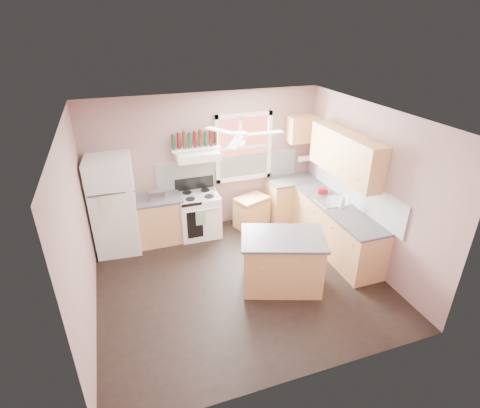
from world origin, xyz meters
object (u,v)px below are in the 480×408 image
object	(u,v)px
toaster	(157,196)
island	(282,262)
refrigerator	(114,205)
cart	(252,212)
stove	(199,215)

from	to	relation	value
toaster	island	distance (m)	2.58
refrigerator	cart	distance (m)	2.68
refrigerator	island	distance (m)	3.13
toaster	cart	xyz separation A→B (m)	(1.86, 0.02, -0.67)
stove	island	xyz separation A→B (m)	(0.86, -1.98, 0.00)
refrigerator	stove	size ratio (longest dim) A/B	2.08
toaster	island	world-z (taller)	toaster
stove	refrigerator	bearing A→B (deg)	-177.72
cart	island	size ratio (longest dim) A/B	0.54
toaster	island	xyz separation A→B (m)	(1.63, -1.93, -0.56)
toaster	stove	xyz separation A→B (m)	(0.77, 0.06, -0.56)
stove	cart	bearing A→B (deg)	0.27
stove	cart	xyz separation A→B (m)	(1.08, -0.03, -0.11)
stove	island	bearing A→B (deg)	-64.63
toaster	cart	size ratio (longest dim) A/B	0.43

